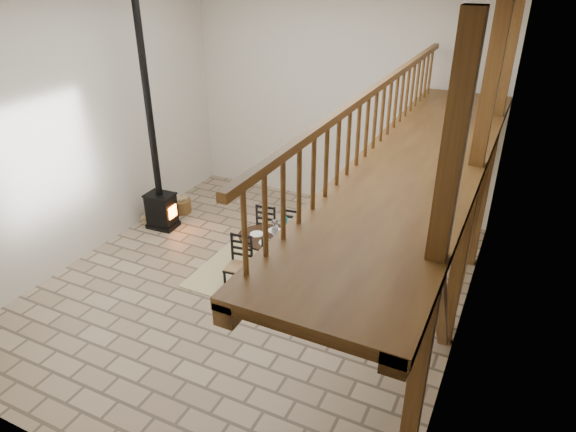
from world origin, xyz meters
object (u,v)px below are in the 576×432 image
at_px(dining_table, 284,255).
at_px(log_basket, 181,205).
at_px(log_stack, 153,218).
at_px(wood_stove, 158,178).

xyz_separation_m(dining_table, log_basket, (-3.25, 1.23, -0.22)).
bearing_deg(log_stack, dining_table, -8.77).
xyz_separation_m(dining_table, wood_stove, (-3.17, 0.46, 0.76)).
distance_m(log_basket, log_stack, 0.73).
bearing_deg(dining_table, wood_stove, 164.41).
height_order(dining_table, wood_stove, wood_stove).
bearing_deg(log_basket, wood_stove, -83.95).
bearing_deg(wood_stove, dining_table, -11.61).
bearing_deg(dining_table, log_basket, 152.02).
height_order(wood_stove, log_basket, wood_stove).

